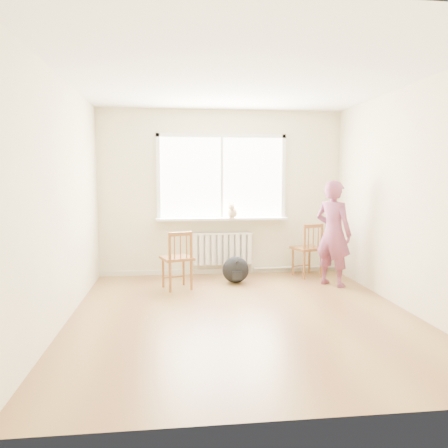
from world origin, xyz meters
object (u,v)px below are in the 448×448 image
object	(u,v)px
chair_left	(178,260)
backpack	(236,270)
person	(333,233)
cat	(232,212)
chair_right	(309,250)

from	to	relation	value
chair_left	backpack	distance (m)	0.95
person	backpack	world-z (taller)	person
cat	person	bearing A→B (deg)	-16.06
chair_right	cat	bearing A→B (deg)	-27.86
chair_right	backpack	xyz separation A→B (m)	(-1.23, -0.27, -0.24)
chair_right	person	bearing A→B (deg)	90.23
cat	chair_right	bearing A→B (deg)	3.31
chair_left	chair_right	size ratio (longest dim) A/B	0.97
chair_right	cat	xyz separation A→B (m)	(-1.22, 0.24, 0.61)
chair_right	cat	world-z (taller)	cat
chair_right	person	size ratio (longest dim) A/B	0.56
chair_left	person	xyz separation A→B (m)	(2.29, -0.03, 0.36)
chair_left	chair_right	distance (m)	2.18
chair_right	backpack	world-z (taller)	chair_right
person	backpack	xyz separation A→B (m)	(-1.41, 0.31, -0.58)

